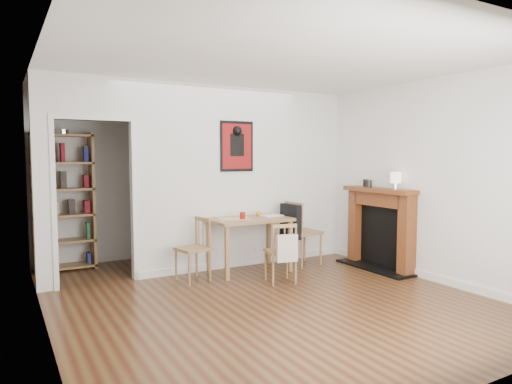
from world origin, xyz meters
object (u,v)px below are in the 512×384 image
notebook (271,216)px  ceramic_jar_b (366,183)px  chair_left (193,250)px  mantel_lamp (396,179)px  dining_table (249,224)px  ceramic_jar_a (369,184)px  chair_right (302,232)px  fireplace (381,226)px  red_glass (243,216)px  orange_fruit (259,214)px  bookshelf (64,202)px  chair_front (281,252)px

notebook → ceramic_jar_b: 1.52m
notebook → chair_left: bearing=-176.0°
notebook → mantel_lamp: size_ratio=1.29×
dining_table → ceramic_jar_a: ceramic_jar_a is taller
ceramic_jar_a → ceramic_jar_b: 0.20m
dining_table → mantel_lamp: 2.10m
chair_left → chair_right: 1.74m
notebook → mantel_lamp: 1.80m
chair_left → ceramic_jar_a: (2.50, -0.55, 0.81)m
fireplace → red_glass: fireplace is taller
dining_table → orange_fruit: bearing=25.3°
red_glass → ceramic_jar_b: 1.96m
orange_fruit → mantel_lamp: mantel_lamp is taller
chair_right → ceramic_jar_b: ceramic_jar_b is taller
fireplace → notebook: (-1.37, 0.79, 0.14)m
ceramic_jar_a → red_glass: bearing=162.7°
dining_table → orange_fruit: orange_fruit is taller
chair_left → ceramic_jar_a: 2.69m
fireplace → orange_fruit: 1.76m
chair_right → bookshelf: (-3.10, 1.43, 0.47)m
dining_table → mantel_lamp: mantel_lamp is taller
dining_table → red_glass: (-0.14, -0.07, 0.14)m
chair_right → red_glass: chair_right is taller
ceramic_jar_b → mantel_lamp: bearing=-94.4°
notebook → chair_right: bearing=-7.4°
chair_front → orange_fruit: (0.13, 0.80, 0.40)m
chair_right → fireplace: 1.13m
chair_left → chair_front: bearing=-33.7°
fireplace → mantel_lamp: 0.75m
orange_fruit → notebook: size_ratio=0.25×
red_glass → orange_fruit: bearing=25.1°
chair_left → fireplace: bearing=-15.2°
ceramic_jar_a → ceramic_jar_b: same height
dining_table → mantel_lamp: (1.68, -1.07, 0.65)m
chair_left → red_glass: bearing=0.3°
chair_left → notebook: (1.23, 0.09, 0.35)m
notebook → ceramic_jar_b: ceramic_jar_b is taller
red_glass → ceramic_jar_a: bearing=-17.3°
fireplace → ceramic_jar_a: size_ratio=11.83×
dining_table → orange_fruit: (0.20, 0.09, 0.13)m
notebook → orange_fruit: bearing=153.1°
fireplace → notebook: bearing=150.0°
ceramic_jar_a → ceramic_jar_b: (0.10, 0.17, 0.00)m
chair_front → notebook: bearing=68.1°
bookshelf → fireplace: (3.96, -2.15, -0.34)m
orange_fruit → ceramic_jar_a: bearing=-26.5°
chair_front → notebook: size_ratio=2.53×
fireplace → ceramic_jar_b: (0.01, 0.33, 0.60)m
bookshelf → ceramic_jar_a: 4.36m
orange_fruit → ceramic_jar_b: ceramic_jar_b is taller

